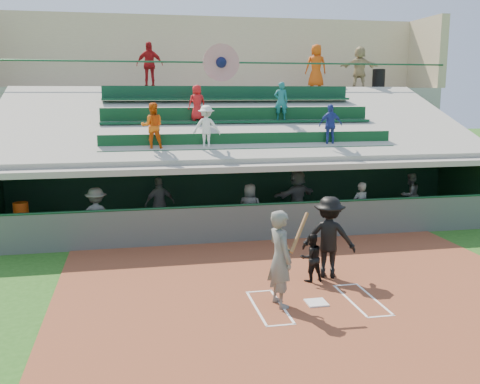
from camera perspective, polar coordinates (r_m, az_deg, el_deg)
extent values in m
plane|color=#214F16|center=(11.59, 8.14, -11.76)|extent=(100.00, 100.00, 0.00)
cube|color=brown|center=(12.02, 7.33, -10.85)|extent=(11.00, 9.00, 0.02)
cube|color=white|center=(11.57, 8.14, -11.60)|extent=(0.43, 0.43, 0.03)
cube|color=white|center=(11.36, 4.49, -12.02)|extent=(0.05, 1.80, 0.01)
cube|color=white|center=(11.84, 11.63, -11.26)|extent=(0.05, 1.80, 0.01)
cube|color=white|center=(11.23, 1.73, -12.26)|extent=(0.05, 1.80, 0.01)
cube|color=white|center=(12.06, 14.08, -10.96)|extent=(0.05, 1.80, 0.01)
cube|color=white|center=(12.11, 2.04, -10.54)|extent=(0.60, 0.05, 0.01)
cube|color=white|center=(12.71, 11.19, -9.70)|extent=(0.60, 0.05, 0.01)
cube|color=silver|center=(10.50, 4.39, -13.98)|extent=(0.60, 0.05, 0.01)
cube|color=white|center=(11.20, 14.80, -12.71)|extent=(0.60, 0.05, 0.01)
cube|color=gray|center=(17.77, 0.86, -3.66)|extent=(16.00, 3.50, 0.04)
cube|color=gray|center=(23.96, -2.58, 5.54)|extent=(20.00, 3.00, 4.60)
cube|color=#515650|center=(15.99, 2.21, -3.33)|extent=(16.00, 0.06, 1.10)
cylinder|color=#133E23|center=(15.86, 2.22, -1.33)|extent=(16.00, 0.08, 0.08)
cube|color=black|center=(19.22, -0.24, 0.71)|extent=(16.00, 0.25, 2.20)
cube|color=black|center=(20.75, 23.01, 0.59)|extent=(0.25, 3.50, 2.20)
cube|color=gray|center=(17.37, 0.88, 3.33)|extent=(16.40, 3.90, 0.18)
cube|color=gray|center=(20.91, -1.17, 1.65)|extent=(16.40, 3.50, 2.30)
cube|color=gray|center=(22.38, -1.94, 5.19)|extent=(16.40, 0.30, 4.60)
cube|color=#98978A|center=(19.06, -0.30, 7.74)|extent=(16.40, 6.51, 2.37)
cube|color=#0C381E|center=(16.78, 1.29, 4.62)|extent=(9.40, 0.42, 0.08)
cube|color=#0D391C|center=(16.95, 1.14, 5.56)|extent=(9.40, 0.06, 0.45)
cube|color=#0C3821|center=(18.58, 0.00, 7.51)|extent=(9.40, 0.42, 0.08)
cube|color=#0D391C|center=(18.76, -0.12, 8.34)|extent=(9.40, 0.06, 0.45)
cube|color=#0C371F|center=(20.42, -1.07, 9.89)|extent=(9.40, 0.42, 0.08)
cube|color=#0C3822|center=(20.61, -1.18, 10.61)|extent=(9.40, 0.06, 0.45)
imported|color=#DE570D|center=(16.42, -9.32, 6.94)|extent=(0.69, 0.54, 1.40)
imported|color=white|center=(16.57, -3.60, 6.94)|extent=(0.93, 0.66, 1.31)
imported|color=navy|center=(17.58, 9.63, 7.06)|extent=(0.79, 0.35, 1.34)
imported|color=red|center=(18.42, -4.61, 9.46)|extent=(0.65, 0.49, 1.21)
imported|color=#17646A|center=(19.00, 4.40, 9.65)|extent=(0.54, 0.41, 1.32)
cylinder|color=#164528|center=(22.42, -2.04, 13.64)|extent=(20.00, 0.07, 0.07)
cylinder|color=#AD1918|center=(22.40, -2.03, 13.65)|extent=(1.50, 0.06, 1.50)
sphere|color=#0D1337|center=(22.37, -2.01, 13.65)|extent=(0.44, 0.44, 0.44)
cube|color=tan|center=(25.42, -3.19, 14.62)|extent=(20.00, 0.40, 3.20)
cube|color=tan|center=(27.32, 19.21, 13.78)|extent=(0.40, 3.00, 3.20)
imported|color=#545652|center=(11.07, 4.31, -7.07)|extent=(0.61, 0.81, 2.02)
cylinder|color=brown|center=(10.87, 6.35, -4.32)|extent=(0.56, 0.54, 0.75)
sphere|color=brown|center=(11.04, 4.98, -5.95)|extent=(0.10, 0.10, 0.10)
imported|color=black|center=(12.67, 7.60, -6.94)|extent=(0.61, 0.51, 1.14)
imported|color=black|center=(12.93, 9.46, -4.75)|extent=(1.45, 1.18, 1.96)
cube|color=#935B35|center=(18.86, -0.57, -2.14)|extent=(13.18, 2.91, 0.40)
cube|color=silver|center=(17.09, -22.09, -3.66)|extent=(1.04, 0.93, 0.75)
cylinder|color=#E54C0D|center=(16.92, -22.34, -1.76)|extent=(0.43, 0.43, 0.43)
imported|color=#50524E|center=(16.04, -15.05, -2.47)|extent=(1.11, 0.69, 1.66)
imported|color=#5C5F59|center=(17.30, -8.56, -1.23)|extent=(1.07, 0.69, 1.69)
imported|color=#525550|center=(16.71, 1.06, -1.76)|extent=(0.90, 0.76, 1.56)
imported|color=#575B56|center=(18.03, 6.12, -0.47)|extent=(1.77, 1.20, 1.83)
imported|color=#545752|center=(17.30, 12.70, -1.56)|extent=(0.66, 0.51, 1.58)
imported|color=#5C5F5A|center=(19.80, 17.67, -0.31)|extent=(0.89, 0.77, 1.57)
cylinder|color=black|center=(26.03, 14.56, 11.63)|extent=(0.57, 0.57, 0.86)
imported|color=#A51215|center=(23.15, -9.60, 13.25)|extent=(1.11, 0.48, 1.87)
imported|color=#C8480B|center=(24.50, 8.11, 13.15)|extent=(1.00, 0.72, 1.89)
imported|color=tan|center=(24.80, 12.62, 12.86)|extent=(1.74, 0.95, 1.79)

